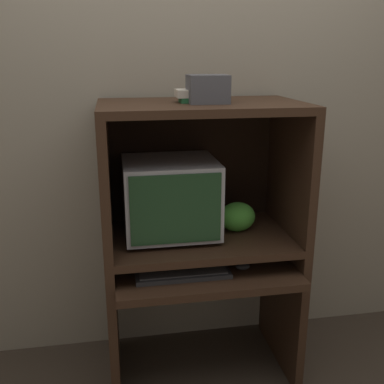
{
  "coord_description": "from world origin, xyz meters",
  "views": [
    {
      "loc": [
        -0.39,
        -1.71,
        1.59
      ],
      "look_at": [
        -0.04,
        0.28,
        0.97
      ],
      "focal_mm": 42.0,
      "sensor_mm": 36.0,
      "label": 1
    }
  ],
  "objects_px": {
    "mouse": "(243,266)",
    "crt_monitor": "(170,197)",
    "snack_bag": "(237,217)",
    "storage_box": "(208,89)",
    "book_stack": "(194,96)",
    "keyboard": "(183,273)"
  },
  "relations": [
    {
      "from": "snack_bag",
      "to": "storage_box",
      "type": "distance_m",
      "value": 0.65
    },
    {
      "from": "crt_monitor",
      "to": "book_stack",
      "type": "distance_m",
      "value": 0.48
    },
    {
      "from": "keyboard",
      "to": "mouse",
      "type": "relative_size",
      "value": 6.27
    },
    {
      "from": "crt_monitor",
      "to": "snack_bag",
      "type": "distance_m",
      "value": 0.35
    },
    {
      "from": "book_stack",
      "to": "storage_box",
      "type": "relative_size",
      "value": 0.95
    },
    {
      "from": "keyboard",
      "to": "snack_bag",
      "type": "relative_size",
      "value": 2.39
    },
    {
      "from": "keyboard",
      "to": "snack_bag",
      "type": "bearing_deg",
      "value": 33.09
    },
    {
      "from": "mouse",
      "to": "snack_bag",
      "type": "distance_m",
      "value": 0.26
    },
    {
      "from": "mouse",
      "to": "crt_monitor",
      "type": "bearing_deg",
      "value": 147.75
    },
    {
      "from": "crt_monitor",
      "to": "mouse",
      "type": "relative_size",
      "value": 6.4
    },
    {
      "from": "snack_bag",
      "to": "storage_box",
      "type": "relative_size",
      "value": 1.04
    },
    {
      "from": "crt_monitor",
      "to": "snack_bag",
      "type": "bearing_deg",
      "value": -1.1
    },
    {
      "from": "mouse",
      "to": "book_stack",
      "type": "distance_m",
      "value": 0.81
    },
    {
      "from": "crt_monitor",
      "to": "storage_box",
      "type": "height_order",
      "value": "storage_box"
    },
    {
      "from": "book_stack",
      "to": "storage_box",
      "type": "xyz_separation_m",
      "value": [
        0.05,
        -0.04,
        0.03
      ]
    },
    {
      "from": "snack_bag",
      "to": "mouse",
      "type": "bearing_deg",
      "value": -96.44
    },
    {
      "from": "crt_monitor",
      "to": "mouse",
      "type": "height_order",
      "value": "crt_monitor"
    },
    {
      "from": "crt_monitor",
      "to": "storage_box",
      "type": "relative_size",
      "value": 2.53
    },
    {
      "from": "snack_bag",
      "to": "crt_monitor",
      "type": "bearing_deg",
      "value": 178.9
    },
    {
      "from": "crt_monitor",
      "to": "keyboard",
      "type": "height_order",
      "value": "crt_monitor"
    },
    {
      "from": "snack_bag",
      "to": "storage_box",
      "type": "bearing_deg",
      "value": -160.49
    },
    {
      "from": "mouse",
      "to": "storage_box",
      "type": "bearing_deg",
      "value": 138.71
    }
  ]
}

